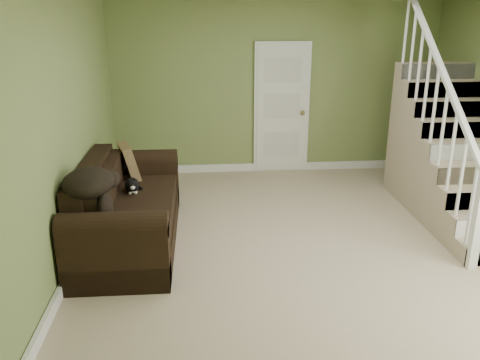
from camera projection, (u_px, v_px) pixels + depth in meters
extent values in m
cube|color=tan|center=(308.00, 246.00, 5.65)|extent=(5.00, 5.50, 0.01)
cube|color=olive|center=(275.00, 89.00, 7.81)|extent=(5.00, 0.04, 2.60)
cube|color=olive|center=(426.00, 258.00, 2.63)|extent=(5.00, 0.04, 2.60)
cube|color=olive|center=(65.00, 137.00, 5.04)|extent=(0.04, 5.50, 2.60)
cube|color=white|center=(274.00, 167.00, 8.19)|extent=(5.00, 0.04, 0.12)
cube|color=white|center=(81.00, 249.00, 5.45)|extent=(0.04, 5.50, 0.12)
cube|color=white|center=(282.00, 108.00, 7.88)|extent=(0.86, 0.05, 2.02)
cube|color=white|center=(282.00, 109.00, 7.86)|extent=(0.78, 0.04, 1.96)
sphere|color=olive|center=(303.00, 113.00, 7.86)|extent=(0.07, 0.07, 0.07)
cylinder|color=white|center=(472.00, 203.00, 5.11)|extent=(0.04, 0.04, 0.90)
cylinder|color=white|center=(462.00, 176.00, 5.30)|extent=(0.04, 0.04, 0.90)
cylinder|color=white|center=(452.00, 150.00, 5.48)|extent=(0.04, 0.04, 0.90)
cube|color=tan|center=(471.00, 196.00, 5.99)|extent=(1.00, 0.27, 0.80)
cylinder|color=white|center=(443.00, 126.00, 5.67)|extent=(0.04, 0.04, 0.90)
cube|color=tan|center=(461.00, 181.00, 6.21)|extent=(1.00, 0.27, 1.00)
cylinder|color=white|center=(435.00, 104.00, 5.86)|extent=(0.04, 0.04, 0.90)
cube|color=tan|center=(451.00, 166.00, 6.43)|extent=(1.00, 0.27, 1.20)
cylinder|color=white|center=(427.00, 83.00, 6.05)|extent=(0.04, 0.04, 0.90)
cube|color=tan|center=(443.00, 153.00, 6.65)|extent=(1.00, 0.27, 1.40)
cylinder|color=white|center=(420.00, 64.00, 6.24)|extent=(0.04, 0.04, 0.90)
cube|color=tan|center=(435.00, 140.00, 6.87)|extent=(1.00, 0.27, 1.60)
cylinder|color=white|center=(413.00, 45.00, 6.43)|extent=(0.04, 0.04, 0.90)
cube|color=tan|center=(427.00, 128.00, 7.09)|extent=(1.00, 0.27, 1.80)
cylinder|color=white|center=(406.00, 28.00, 6.62)|extent=(0.04, 0.04, 0.90)
cube|color=white|center=(478.00, 223.00, 5.01)|extent=(0.09, 0.09, 1.00)
cube|color=white|center=(440.00, 64.00, 5.71)|extent=(0.06, 2.46, 1.84)
cube|color=black|center=(131.00, 230.00, 5.72)|extent=(0.99, 2.30, 0.26)
cube|color=black|center=(139.00, 210.00, 5.65)|extent=(0.75, 1.74, 0.23)
cube|color=black|center=(116.00, 258.00, 4.69)|extent=(0.99, 0.26, 0.65)
cube|color=black|center=(140.00, 184.00, 6.62)|extent=(0.99, 0.26, 0.65)
cylinder|color=black|center=(113.00, 226.00, 4.59)|extent=(0.99, 0.26, 0.26)
cylinder|color=black|center=(138.00, 160.00, 6.51)|extent=(0.99, 0.26, 0.26)
cube|color=black|center=(92.00, 194.00, 5.54)|extent=(0.21, 1.78, 0.66)
cube|color=black|center=(106.00, 186.00, 5.53)|extent=(0.15, 1.72, 0.37)
cube|color=black|center=(120.00, 191.00, 6.52)|extent=(0.51, 0.51, 0.54)
cylinder|color=silver|center=(112.00, 165.00, 6.34)|extent=(0.06, 0.06, 0.20)
cylinder|color=#2B6AAA|center=(112.00, 165.00, 6.34)|extent=(0.07, 0.07, 0.05)
cylinder|color=white|center=(111.00, 156.00, 6.30)|extent=(0.03, 0.03, 0.03)
cylinder|color=silver|center=(123.00, 164.00, 6.39)|extent=(0.06, 0.06, 0.20)
cylinder|color=#2B6AAA|center=(123.00, 164.00, 6.39)|extent=(0.07, 0.07, 0.05)
cylinder|color=white|center=(122.00, 155.00, 6.35)|extent=(0.03, 0.03, 0.03)
cylinder|color=silver|center=(119.00, 162.00, 6.48)|extent=(0.06, 0.06, 0.20)
cylinder|color=#2B6AAA|center=(119.00, 162.00, 6.48)|extent=(0.07, 0.07, 0.05)
cylinder|color=white|center=(118.00, 153.00, 6.45)|extent=(0.03, 0.03, 0.03)
cylinder|color=silver|center=(111.00, 162.00, 6.46)|extent=(0.06, 0.06, 0.20)
cylinder|color=#2B6AAA|center=(111.00, 162.00, 6.46)|extent=(0.07, 0.07, 0.05)
cylinder|color=white|center=(110.00, 153.00, 6.42)|extent=(0.03, 0.03, 0.03)
ellipsoid|color=black|center=(132.00, 185.00, 5.85)|extent=(0.21, 0.31, 0.16)
ellipsoid|color=white|center=(131.00, 189.00, 5.80)|extent=(0.11, 0.13, 0.08)
sphere|color=black|center=(130.00, 185.00, 5.69)|extent=(0.12, 0.12, 0.11)
ellipsoid|color=white|center=(130.00, 188.00, 5.66)|extent=(0.06, 0.05, 0.05)
cone|color=black|center=(127.00, 180.00, 5.68)|extent=(0.04, 0.05, 0.05)
cone|color=black|center=(132.00, 180.00, 5.69)|extent=(0.04, 0.05, 0.05)
cylinder|color=black|center=(140.00, 186.00, 5.98)|extent=(0.12, 0.21, 0.03)
ellipsoid|color=yellow|center=(125.00, 221.00, 5.01)|extent=(0.06, 0.20, 0.06)
cube|color=#47341C|center=(129.00, 162.00, 6.30)|extent=(0.34, 0.49, 0.46)
ellipsoid|color=black|center=(88.00, 182.00, 4.82)|extent=(0.56, 0.69, 0.26)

